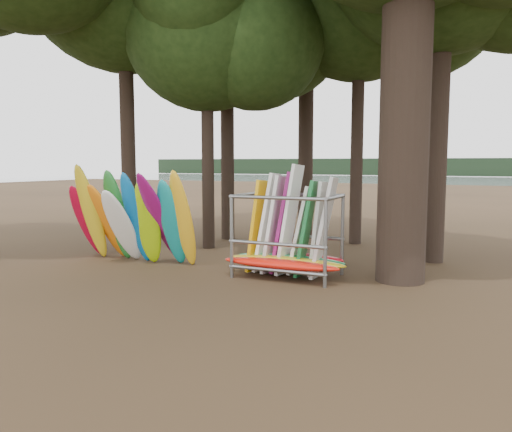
% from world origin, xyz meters
% --- Properties ---
extents(ground, '(120.00, 120.00, 0.00)m').
position_xyz_m(ground, '(0.00, 0.00, 0.00)').
color(ground, '#47331E').
rests_on(ground, ground).
extents(lake, '(160.00, 160.00, 0.00)m').
position_xyz_m(lake, '(0.00, 60.00, 0.00)').
color(lake, gray).
rests_on(lake, ground).
extents(far_shore, '(160.00, 4.00, 4.00)m').
position_xyz_m(far_shore, '(0.00, 110.00, 2.00)').
color(far_shore, black).
rests_on(far_shore, ground).
extents(oak_1, '(7.25, 7.25, 11.52)m').
position_xyz_m(oak_1, '(-2.48, 5.45, 8.34)').
color(oak_1, black).
rests_on(oak_1, ground).
extents(oak_5, '(6.43, 6.43, 10.23)m').
position_xyz_m(oak_5, '(-2.09, 3.31, 7.41)').
color(oak_5, black).
rests_on(oak_5, ground).
extents(kayak_row, '(4.18, 2.19, 3.02)m').
position_xyz_m(kayak_row, '(-2.82, 0.11, 1.27)').
color(kayak_row, '#BB0728').
rests_on(kayak_row, ground).
extents(storage_rack, '(3.19, 1.62, 2.91)m').
position_xyz_m(storage_rack, '(1.96, 0.41, 1.00)').
color(storage_rack, gray).
rests_on(storage_rack, ground).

